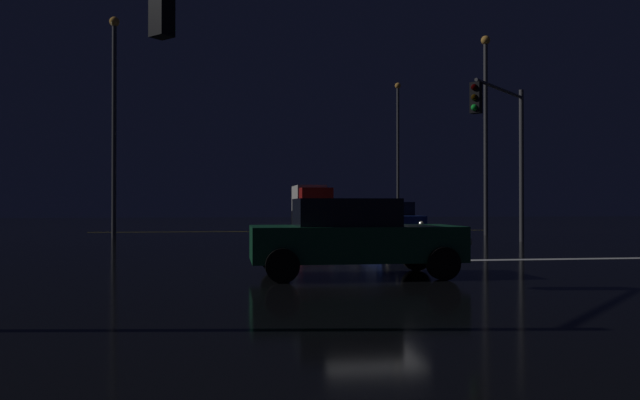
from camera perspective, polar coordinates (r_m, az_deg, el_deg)
ground at (r=16.29m, az=4.55°, el=-5.71°), size 120.00×120.00×0.10m
stop_line_north at (r=23.64m, az=0.55°, el=-3.95°), size 0.35×12.78×0.01m
centre_line_ns at (r=35.14m, az=-2.31°, el=-2.81°), size 22.00×0.15×0.01m
sedan_blue at (r=26.53m, az=6.35°, el=-1.85°), size 2.02×4.33×1.57m
sedan_gray at (r=32.11m, az=4.45°, el=-1.61°), size 2.02×4.33×1.57m
sedan_white at (r=38.53m, az=2.39°, el=-1.42°), size 2.02×4.33×1.57m
sedan_silver at (r=44.54m, az=0.44°, el=-1.29°), size 2.02×4.33×1.57m
box_truck at (r=52.18m, az=-0.85°, el=-0.18°), size 2.68×8.28×3.08m
sedan_green_crossing at (r=12.89m, az=2.97°, el=-3.30°), size 4.33×2.02×1.57m
traffic_signal_sw at (r=10.13m, az=-25.40°, el=14.32°), size 3.51×3.51×5.77m
traffic_signal_ne at (r=24.67m, az=16.13°, el=5.92°), size 3.47×3.47×6.02m
streetlamp_right_far at (r=46.76m, az=7.01°, el=5.01°), size 0.44×0.44×10.39m
streetlamp_left_near at (r=29.66m, az=-17.99°, el=7.58°), size 0.44×0.44×9.76m
streetlamp_right_near at (r=31.64m, az=14.65°, el=6.89°), size 0.44×0.44×9.58m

